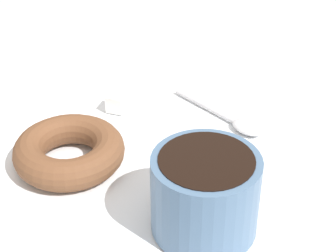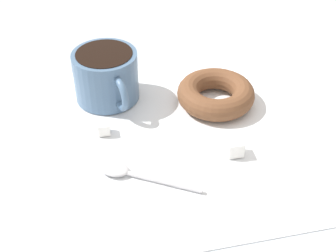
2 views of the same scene
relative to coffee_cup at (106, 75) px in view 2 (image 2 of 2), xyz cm
name	(u,v)px [view 2 (image 2 of 2)]	position (x,y,z in cm)	size (l,w,h in cm)	color
ground_plane	(189,142)	(-9.26, 9.99, -4.89)	(120.00, 120.00, 2.00)	#B2BCC6
napkin	(168,139)	(-6.48, 10.35, -3.74)	(34.93, 34.93, 0.30)	white
coffee_cup	(106,75)	(0.00, 0.00, 0.00)	(8.73, 11.31, 6.91)	slate
donut	(216,94)	(-14.29, 4.14, -2.10)	(10.54, 10.54, 3.00)	brown
spoon	(127,172)	(-0.69, 15.71, -3.19)	(11.49, 7.32, 0.90)	silver
sugar_cube	(104,128)	(1.26, 7.75, -2.84)	(1.50, 1.50, 1.50)	white
sugar_cube_extra	(235,147)	(-13.78, 14.56, -2.65)	(1.89, 1.89, 1.89)	white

